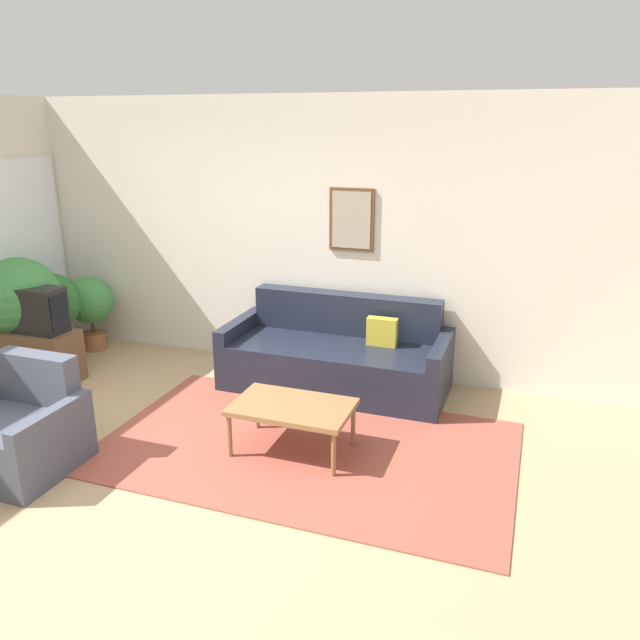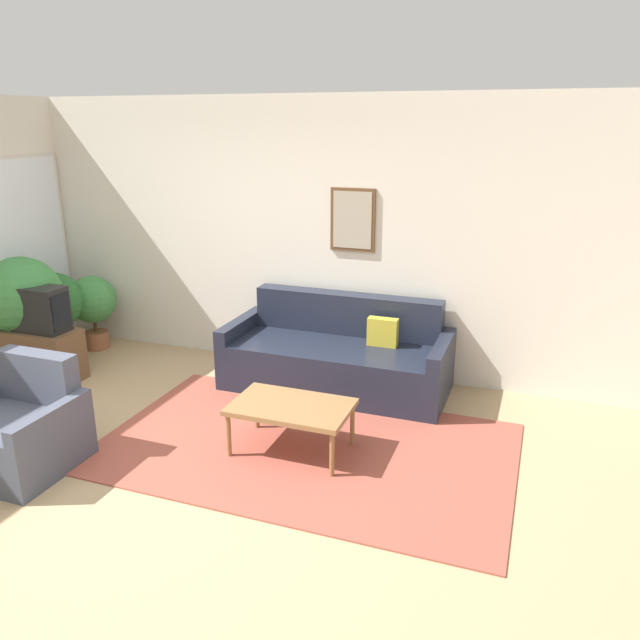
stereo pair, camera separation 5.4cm
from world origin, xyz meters
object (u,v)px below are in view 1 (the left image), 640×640
(couch, at_px, (337,357))
(potted_plant_tall, at_px, (20,299))
(coffee_table, at_px, (292,409))
(armchair, at_px, (18,433))
(tv, at_px, (31,309))

(couch, bearing_deg, potted_plant_tall, -167.28)
(couch, relative_size, coffee_table, 2.32)
(couch, relative_size, armchair, 2.54)
(couch, bearing_deg, coffee_table, -87.27)
(couch, xyz_separation_m, potted_plant_tall, (-3.08, -0.70, 0.47))
(tv, distance_m, potted_plant_tall, 0.29)
(armchair, bearing_deg, tv, 115.44)
(armchair, bearing_deg, couch, 38.20)
(couch, height_order, coffee_table, couch)
(coffee_table, bearing_deg, potted_plant_tall, 169.11)
(couch, height_order, tv, tv)
(tv, height_order, armchair, tv)
(couch, xyz_separation_m, armchair, (-1.75, -2.18, -0.03))
(armchair, relative_size, potted_plant_tall, 0.70)
(tv, bearing_deg, armchair, -51.55)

